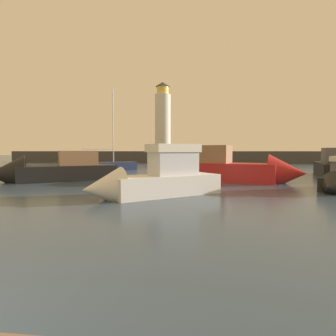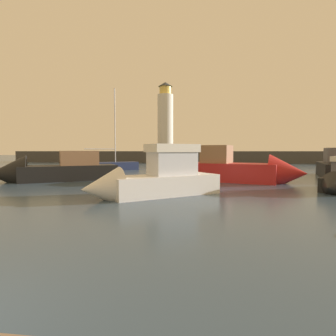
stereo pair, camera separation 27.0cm
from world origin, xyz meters
name	(u,v)px [view 1 (the left image)]	position (x,y,z in m)	size (l,w,h in m)	color
ground_plane	(160,173)	(0.00, 26.19, 0.00)	(220.00, 220.00, 0.00)	#384C60
breakwater	(178,157)	(0.00, 52.39, 1.13)	(68.10, 4.66, 2.26)	#423F3D
lighthouse	(163,119)	(-3.12, 52.39, 8.73)	(3.11, 3.11, 13.66)	silver
motorboat_1	(335,168)	(15.58, 22.59, 0.85)	(4.55, 9.03, 3.01)	black
motorboat_2	(151,180)	(1.53, 11.66, 0.86)	(7.07, 6.00, 3.13)	white
motorboat_3	(47,171)	(-7.71, 17.82, 0.78)	(9.36, 7.12, 3.05)	black
motorboat_4	(245,170)	(7.50, 19.04, 0.89)	(9.57, 5.56, 3.35)	#B21E1E
sailboat_moored	(108,166)	(-6.90, 29.92, 0.54)	(6.59, 5.48, 9.89)	#1E284C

